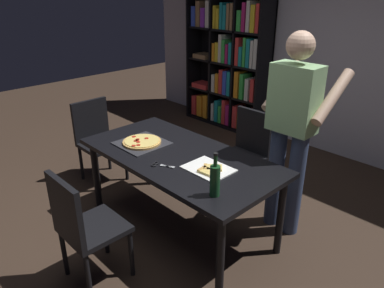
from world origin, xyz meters
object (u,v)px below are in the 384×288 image
chair_left_end (97,136)px  person_serving_pizza (292,125)px  kitchen_scissors (159,165)px  chair_near_camera (82,224)px  dining_table (179,162)px  chair_far_side (246,149)px  pepperoni_pizza_on_tray (142,142)px  wine_bottle (215,180)px  bookshelf (229,65)px

chair_left_end → person_serving_pizza: person_serving_pizza is taller
kitchen_scissors → person_serving_pizza: bearing=59.1°
chair_left_end → person_serving_pizza: size_ratio=0.51×
chair_near_camera → kitchen_scissors: size_ratio=4.59×
dining_table → chair_near_camera: size_ratio=1.96×
chair_far_side → dining_table: bearing=-90.0°
person_serving_pizza → pepperoni_pizza_on_tray: bearing=-141.8°
chair_near_camera → pepperoni_pizza_on_tray: bearing=115.3°
chair_left_end → person_serving_pizza: (1.99, 0.71, 0.49)m
dining_table → chair_left_end: (-1.37, 0.00, -0.17)m
person_serving_pizza → kitchen_scissors: size_ratio=8.93×
dining_table → person_serving_pizza: 0.99m
pepperoni_pizza_on_tray → chair_near_camera: bearing=-64.7°
dining_table → wine_bottle: bearing=-22.0°
kitchen_scissors → bookshelf: bearing=120.4°
wine_bottle → chair_far_side: bearing=118.5°
chair_left_end → bookshelf: bearing=93.0°
person_serving_pizza → kitchen_scissors: bearing=-120.9°
chair_near_camera → chair_far_side: 1.85m
chair_near_camera → bookshelf: (-1.49, 3.30, 0.44)m
wine_bottle → kitchen_scissors: 0.61m
chair_far_side → wine_bottle: bearing=-61.5°
chair_left_end → bookshelf: size_ratio=0.46×
chair_left_end → kitchen_scissors: chair_left_end is taller
chair_left_end → pepperoni_pizza_on_tray: size_ratio=2.23×
dining_table → person_serving_pizza: person_serving_pizza is taller
chair_near_camera → bookshelf: 3.64m
bookshelf → kitchen_scissors: bearing=-59.6°
pepperoni_pizza_on_tray → kitchen_scissors: pepperoni_pizza_on_tray is taller
chair_left_end → bookshelf: 2.41m
chair_near_camera → bookshelf: bookshelf is taller
bookshelf → chair_near_camera: bearing=-65.6°
chair_far_side → kitchen_scissors: size_ratio=4.59×
bookshelf → wine_bottle: bookshelf is taller
dining_table → bookshelf: bearing=122.2°
chair_near_camera → chair_far_side: bearing=90.0°
dining_table → kitchen_scissors: kitchen_scissors is taller
dining_table → pepperoni_pizza_on_tray: 0.42m
chair_near_camera → pepperoni_pizza_on_tray: size_ratio=2.23×
bookshelf → pepperoni_pizza_on_tray: 2.70m
chair_near_camera → pepperoni_pizza_on_tray: 0.96m
bookshelf → pepperoni_pizza_on_tray: (1.10, -2.46, -0.18)m
chair_far_side → kitchen_scissors: 1.20m
chair_far_side → pepperoni_pizza_on_tray: (-0.40, -1.02, 0.25)m
bookshelf → chair_left_end: bearing=-87.0°
chair_far_side → wine_bottle: 1.40m
chair_far_side → chair_left_end: same height
chair_far_side → pepperoni_pizza_on_tray: 1.12m
chair_left_end → kitchen_scissors: 1.45m
pepperoni_pizza_on_tray → bookshelf: bearing=114.0°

